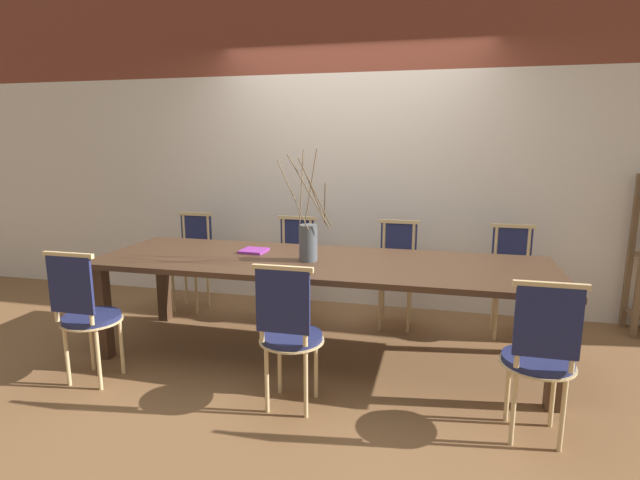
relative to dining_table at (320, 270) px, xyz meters
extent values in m
plane|color=brown|center=(0.00, 0.00, -0.68)|extent=(16.00, 16.00, 0.00)
cube|color=beige|center=(0.00, 1.31, 0.44)|extent=(12.00, 0.06, 2.23)
cube|color=brown|center=(0.00, 1.31, 2.04)|extent=(12.00, 0.06, 0.97)
cube|color=#422B1C|center=(0.00, 0.00, 0.05)|extent=(3.34, 1.04, 0.04)
cube|color=#422B1C|center=(-1.56, -0.42, -0.32)|extent=(0.09, 0.09, 0.71)
cube|color=#422B1C|center=(1.56, -0.42, -0.32)|extent=(0.09, 0.09, 0.71)
cube|color=#422B1C|center=(-1.56, 0.42, -0.32)|extent=(0.09, 0.09, 0.71)
cube|color=#422B1C|center=(1.56, 0.42, -0.32)|extent=(0.09, 0.09, 0.71)
cylinder|color=#1E234C|center=(-1.40, -0.75, -0.23)|extent=(0.37, 0.37, 0.04)
cylinder|color=tan|center=(-1.40, -0.75, -0.25)|extent=(0.40, 0.40, 0.01)
cylinder|color=tan|center=(-1.52, -0.62, -0.46)|extent=(0.03, 0.03, 0.43)
cylinder|color=tan|center=(-1.28, -0.62, -0.46)|extent=(0.03, 0.03, 0.43)
cylinder|color=tan|center=(-1.52, -0.87, -0.46)|extent=(0.03, 0.03, 0.43)
cylinder|color=tan|center=(-1.28, -0.87, -0.46)|extent=(0.03, 0.03, 0.43)
cylinder|color=tan|center=(-1.53, -0.90, 0.02)|extent=(0.03, 0.03, 0.46)
cylinder|color=tan|center=(-1.27, -0.90, 0.02)|extent=(0.03, 0.03, 0.46)
cube|color=#1E234C|center=(-1.40, -0.91, 0.04)|extent=(0.32, 0.02, 0.37)
cube|color=tan|center=(-1.40, -0.90, 0.24)|extent=(0.36, 0.03, 0.03)
cylinder|color=#1E234C|center=(0.01, -0.75, -0.23)|extent=(0.37, 0.37, 0.04)
cylinder|color=tan|center=(0.01, -0.75, -0.25)|extent=(0.40, 0.40, 0.01)
cylinder|color=tan|center=(-0.11, -0.62, -0.46)|extent=(0.03, 0.03, 0.43)
cylinder|color=tan|center=(0.13, -0.62, -0.46)|extent=(0.03, 0.03, 0.43)
cylinder|color=tan|center=(-0.11, -0.87, -0.46)|extent=(0.03, 0.03, 0.43)
cylinder|color=tan|center=(0.13, -0.87, -0.46)|extent=(0.03, 0.03, 0.43)
cylinder|color=tan|center=(-0.12, -0.90, 0.02)|extent=(0.03, 0.03, 0.46)
cylinder|color=tan|center=(0.14, -0.90, 0.02)|extent=(0.03, 0.03, 0.46)
cube|color=#1E234C|center=(0.01, -0.91, 0.04)|extent=(0.32, 0.02, 0.37)
cube|color=tan|center=(0.01, -0.90, 0.24)|extent=(0.36, 0.03, 0.03)
cylinder|color=#1E234C|center=(1.39, -0.75, -0.23)|extent=(0.37, 0.37, 0.04)
cylinder|color=tan|center=(1.39, -0.75, -0.25)|extent=(0.40, 0.40, 0.01)
cylinder|color=tan|center=(1.27, -0.62, -0.46)|extent=(0.03, 0.03, 0.43)
cylinder|color=tan|center=(1.51, -0.62, -0.46)|extent=(0.03, 0.03, 0.43)
cylinder|color=tan|center=(1.27, -0.87, -0.46)|extent=(0.03, 0.03, 0.43)
cylinder|color=tan|center=(1.51, -0.87, -0.46)|extent=(0.03, 0.03, 0.43)
cylinder|color=tan|center=(1.26, -0.90, 0.02)|extent=(0.03, 0.03, 0.46)
cylinder|color=tan|center=(1.52, -0.90, 0.02)|extent=(0.03, 0.03, 0.46)
cube|color=#1E234C|center=(1.39, -0.91, 0.04)|extent=(0.32, 0.02, 0.37)
cube|color=tan|center=(1.39, -0.90, 0.24)|extent=(0.36, 0.03, 0.03)
cylinder|color=#1E234C|center=(-1.47, 0.75, -0.23)|extent=(0.37, 0.37, 0.04)
cylinder|color=tan|center=(-1.47, 0.75, -0.25)|extent=(0.40, 0.40, 0.01)
cylinder|color=tan|center=(-1.35, 0.62, -0.46)|extent=(0.03, 0.03, 0.43)
cylinder|color=tan|center=(-1.59, 0.62, -0.46)|extent=(0.03, 0.03, 0.43)
cylinder|color=tan|center=(-1.35, 0.87, -0.46)|extent=(0.03, 0.03, 0.43)
cylinder|color=tan|center=(-1.59, 0.87, -0.46)|extent=(0.03, 0.03, 0.43)
cylinder|color=tan|center=(-1.34, 0.90, 0.02)|extent=(0.03, 0.03, 0.46)
cylinder|color=tan|center=(-1.60, 0.90, 0.02)|extent=(0.03, 0.03, 0.46)
cube|color=#1E234C|center=(-1.47, 0.91, 0.04)|extent=(0.32, 0.02, 0.37)
cube|color=tan|center=(-1.47, 0.90, 0.24)|extent=(0.36, 0.03, 0.03)
cylinder|color=#1E234C|center=(-0.44, 0.75, -0.23)|extent=(0.37, 0.37, 0.04)
cylinder|color=tan|center=(-0.44, 0.75, -0.25)|extent=(0.40, 0.40, 0.01)
cylinder|color=tan|center=(-0.32, 0.62, -0.46)|extent=(0.03, 0.03, 0.43)
cylinder|color=tan|center=(-0.56, 0.62, -0.46)|extent=(0.03, 0.03, 0.43)
cylinder|color=tan|center=(-0.32, 0.87, -0.46)|extent=(0.03, 0.03, 0.43)
cylinder|color=tan|center=(-0.56, 0.87, -0.46)|extent=(0.03, 0.03, 0.43)
cylinder|color=tan|center=(-0.31, 0.90, 0.02)|extent=(0.03, 0.03, 0.46)
cylinder|color=tan|center=(-0.57, 0.90, 0.02)|extent=(0.03, 0.03, 0.46)
cube|color=#1E234C|center=(-0.44, 0.91, 0.04)|extent=(0.32, 0.02, 0.37)
cube|color=tan|center=(-0.44, 0.90, 0.24)|extent=(0.36, 0.03, 0.03)
cylinder|color=#1E234C|center=(0.50, 0.75, -0.23)|extent=(0.37, 0.37, 0.04)
cylinder|color=tan|center=(0.50, 0.75, -0.25)|extent=(0.40, 0.40, 0.01)
cylinder|color=tan|center=(0.62, 0.62, -0.46)|extent=(0.03, 0.03, 0.43)
cylinder|color=tan|center=(0.38, 0.62, -0.46)|extent=(0.03, 0.03, 0.43)
cylinder|color=tan|center=(0.62, 0.87, -0.46)|extent=(0.03, 0.03, 0.43)
cylinder|color=tan|center=(0.38, 0.87, -0.46)|extent=(0.03, 0.03, 0.43)
cylinder|color=tan|center=(0.63, 0.90, 0.02)|extent=(0.03, 0.03, 0.46)
cylinder|color=tan|center=(0.37, 0.90, 0.02)|extent=(0.03, 0.03, 0.46)
cube|color=#1E234C|center=(0.50, 0.91, 0.04)|extent=(0.32, 0.02, 0.37)
cube|color=tan|center=(0.50, 0.90, 0.24)|extent=(0.36, 0.03, 0.03)
cylinder|color=#1E234C|center=(1.44, 0.75, -0.23)|extent=(0.37, 0.37, 0.04)
cylinder|color=tan|center=(1.44, 0.75, -0.25)|extent=(0.40, 0.40, 0.01)
cylinder|color=tan|center=(1.56, 0.62, -0.46)|extent=(0.03, 0.03, 0.43)
cylinder|color=tan|center=(1.32, 0.62, -0.46)|extent=(0.03, 0.03, 0.43)
cylinder|color=tan|center=(1.56, 0.87, -0.46)|extent=(0.03, 0.03, 0.43)
cylinder|color=tan|center=(1.32, 0.87, -0.46)|extent=(0.03, 0.03, 0.43)
cylinder|color=tan|center=(1.57, 0.90, 0.02)|extent=(0.03, 0.03, 0.46)
cylinder|color=tan|center=(1.31, 0.90, 0.02)|extent=(0.03, 0.03, 0.46)
cube|color=#1E234C|center=(1.44, 0.91, 0.04)|extent=(0.32, 0.02, 0.37)
cube|color=tan|center=(1.44, 0.90, 0.24)|extent=(0.36, 0.03, 0.03)
cylinder|color=#4C5156|center=(-0.08, -0.04, 0.21)|extent=(0.14, 0.14, 0.27)
cylinder|color=brown|center=(0.00, -0.10, 0.52)|extent=(0.12, 0.16, 0.37)
cylinder|color=brown|center=(0.04, -0.01, 0.50)|extent=(0.07, 0.24, 0.32)
cylinder|color=brown|center=(-0.15, -0.17, 0.57)|extent=(0.27, 0.16, 0.47)
cylinder|color=brown|center=(-0.07, 0.01, 0.61)|extent=(0.10, 0.02, 0.54)
cylinder|color=brown|center=(0.00, -0.14, 0.58)|extent=(0.20, 0.17, 0.49)
cylinder|color=brown|center=(-0.13, -0.04, 0.61)|extent=(0.01, 0.11, 0.54)
cylinder|color=brown|center=(-0.04, -0.18, 0.59)|extent=(0.28, 0.09, 0.51)
cube|color=#842D8C|center=(-0.57, 0.14, 0.08)|extent=(0.20, 0.21, 0.02)
cube|color=brown|center=(2.45, 1.22, 0.00)|extent=(0.04, 0.04, 1.34)
camera|label=1|loc=(0.85, -3.47, 0.93)|focal=28.00mm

